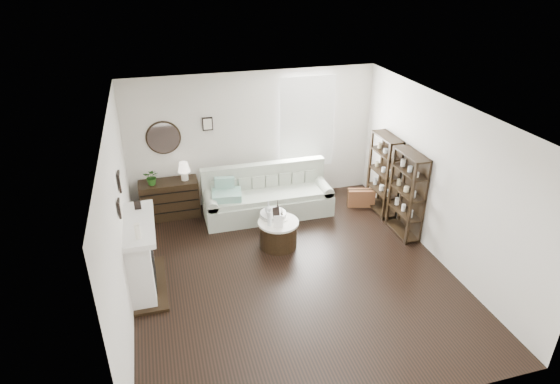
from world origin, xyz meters
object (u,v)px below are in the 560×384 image
object	(u,v)px
dresser	(170,199)
drum_table	(278,233)
sofa	(267,198)
pedestal_table	(273,215)

from	to	relation	value
dresser	drum_table	distance (m)	2.39
sofa	dresser	distance (m)	1.91
drum_table	pedestal_table	world-z (taller)	pedestal_table
dresser	drum_table	world-z (taller)	dresser
sofa	pedestal_table	distance (m)	1.05
pedestal_table	drum_table	bearing A→B (deg)	-79.35
sofa	drum_table	xyz separation A→B (m)	(-0.10, -1.23, -0.07)
sofa	dresser	bearing A→B (deg)	168.10
dresser	pedestal_table	size ratio (longest dim) A/B	1.97
dresser	pedestal_table	bearing A→B (deg)	-39.32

